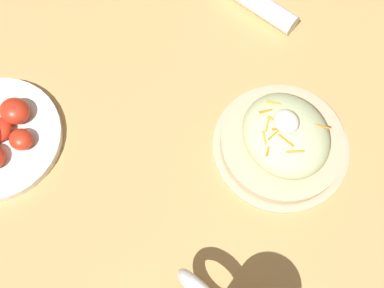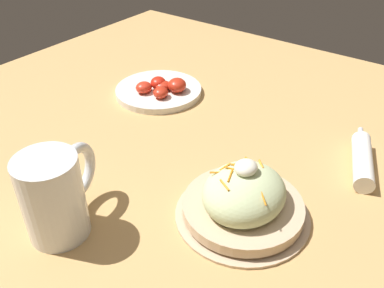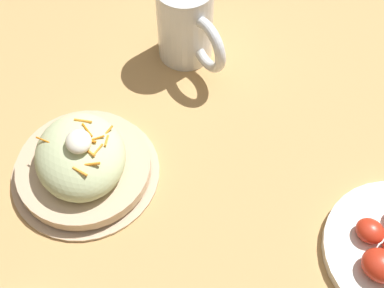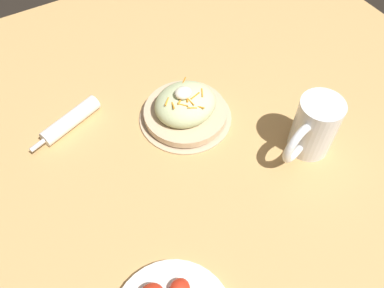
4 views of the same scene
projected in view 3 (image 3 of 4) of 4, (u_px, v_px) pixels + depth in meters
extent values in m
plane|color=tan|center=(169.00, 165.00, 0.75)|extent=(1.43, 1.43, 0.00)
cylinder|color=#D1B28E|center=(86.00, 172.00, 0.74)|extent=(0.21, 0.21, 0.01)
cylinder|color=#D1B28E|center=(84.00, 167.00, 0.73)|extent=(0.19, 0.19, 0.02)
ellipsoid|color=beige|center=(80.00, 156.00, 0.71)|extent=(0.14, 0.12, 0.07)
cylinder|color=orange|center=(83.00, 121.00, 0.70)|extent=(0.01, 0.02, 0.00)
cylinder|color=orange|center=(108.00, 132.00, 0.70)|extent=(0.02, 0.02, 0.00)
cylinder|color=orange|center=(45.00, 141.00, 0.69)|extent=(0.02, 0.02, 0.01)
cylinder|color=orange|center=(98.00, 151.00, 0.67)|extent=(0.02, 0.02, 0.00)
cylinder|color=orange|center=(89.00, 154.00, 0.67)|extent=(0.02, 0.02, 0.00)
cylinder|color=orange|center=(107.00, 141.00, 0.69)|extent=(0.02, 0.01, 0.01)
cylinder|color=orange|center=(95.00, 139.00, 0.68)|extent=(0.01, 0.03, 0.01)
cylinder|color=orange|center=(80.00, 172.00, 0.66)|extent=(0.02, 0.02, 0.00)
cylinder|color=orange|center=(91.00, 164.00, 0.66)|extent=(0.01, 0.02, 0.01)
cylinder|color=orange|center=(87.00, 130.00, 0.69)|extent=(0.03, 0.01, 0.01)
cylinder|color=orange|center=(89.00, 141.00, 0.68)|extent=(0.01, 0.02, 0.00)
ellipsoid|color=white|center=(79.00, 141.00, 0.67)|extent=(0.04, 0.03, 0.02)
cylinder|color=white|center=(185.00, 22.00, 0.83)|extent=(0.09, 0.09, 0.13)
cylinder|color=#B76B14|center=(185.00, 32.00, 0.84)|extent=(0.08, 0.08, 0.09)
cylinder|color=white|center=(185.00, 7.00, 0.80)|extent=(0.08, 0.08, 0.01)
torus|color=white|center=(207.00, 45.00, 0.79)|extent=(0.09, 0.04, 0.09)
ellipsoid|color=red|center=(370.00, 231.00, 0.67)|extent=(0.05, 0.05, 0.02)
ellipsoid|color=red|center=(380.00, 265.00, 0.64)|extent=(0.06, 0.06, 0.03)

